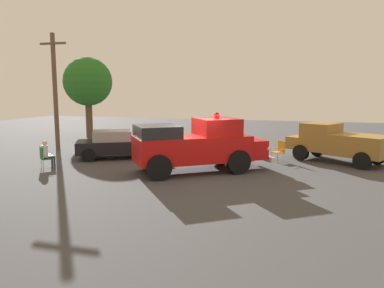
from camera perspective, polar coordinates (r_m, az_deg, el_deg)
The scene contains 11 objects.
ground_plane at distance 16.27m, azimuth 0.62°, elevation -4.41°, with size 60.00×60.00×0.00m, color #424244.
vintage_fire_truck at distance 16.29m, azimuth 0.78°, elevation -0.12°, with size 6.09×5.25×2.59m.
classic_hot_rod at distance 20.11m, azimuth -11.11°, elevation 0.01°, with size 4.72×3.66×1.46m.
parked_pickup at distance 19.91m, azimuth 21.26°, elevation 0.24°, with size 5.06×3.96×1.90m.
lawn_chair_near_truck at distance 18.27m, azimuth -21.59°, elevation -1.71°, with size 0.69×0.69×1.02m.
lawn_chair_by_car at distance 23.16m, azimuth -9.74°, elevation 0.72°, with size 0.69×0.69×1.02m.
lawn_chair_spare at distance 19.35m, azimuth 13.20°, elevation -0.83°, with size 0.69×0.69×1.02m.
spectator_seated at distance 18.28m, azimuth -21.21°, elevation -1.35°, with size 0.63×0.65×1.29m.
oak_tree_left at distance 29.42m, azimuth -15.59°, elevation 9.07°, with size 3.62×3.62×6.01m.
utility_pole at distance 23.74m, azimuth -20.13°, elevation 7.72°, with size 1.70×0.26×6.85m.
traffic_cone at distance 20.17m, azimuth -2.83°, elevation -1.08°, with size 0.40×0.40×0.64m.
Camera 1 is at (4.34, -15.28, 3.54)m, focal length 35.02 mm.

